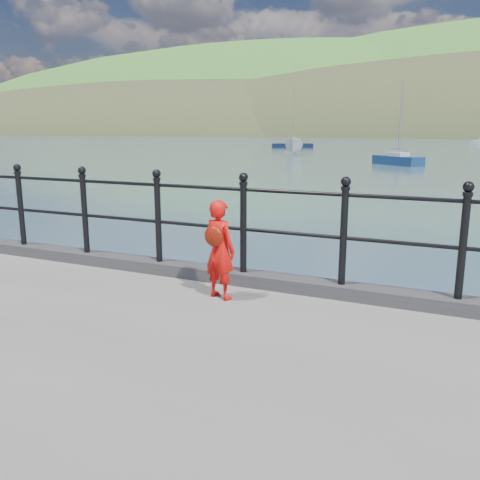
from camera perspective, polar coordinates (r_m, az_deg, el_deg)
The scene contains 7 objects.
ground at distance 6.93m, azimuth -3.75°, elevation -11.85°, with size 600.00×600.00×0.00m, color #2D4251.
kerb at distance 6.44m, azimuth -4.52°, elevation -3.59°, with size 60.00×0.30×0.15m, color #28282B.
railing at distance 6.27m, azimuth -4.64°, elevation 3.00°, with size 18.11×0.11×1.20m.
child at distance 5.54m, azimuth -2.33°, elevation -1.02°, with size 0.46×0.37×1.10m.
launch_white at distance 56.06m, azimuth 6.12°, elevation 10.44°, with size 1.92×5.11×1.97m, color silver.
sailboat_left at distance 77.05m, azimuth 5.89°, elevation 10.48°, with size 6.35×3.99×8.64m.
sailboat_port at distance 42.88m, azimuth 17.29°, elevation 8.50°, with size 4.36×3.98×6.73m.
Camera 1 is at (3.01, -5.56, 2.84)m, focal length 38.00 mm.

